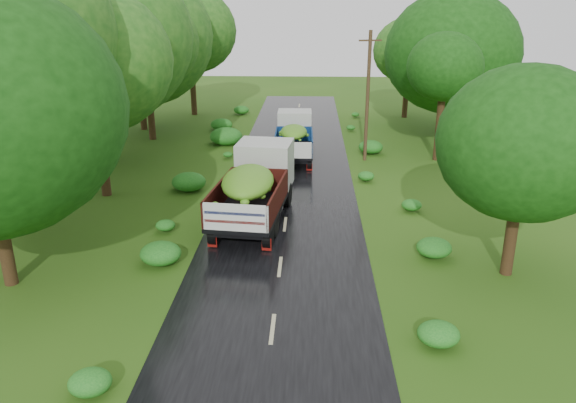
{
  "coord_description": "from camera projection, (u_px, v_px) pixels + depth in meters",
  "views": [
    {
      "loc": [
        1.02,
        -9.96,
        9.01
      ],
      "look_at": [
        0.2,
        10.18,
        1.7
      ],
      "focal_mm": 35.0,
      "sensor_mm": 36.0,
      "label": 1
    }
  ],
  "objects": [
    {
      "name": "road",
      "position": [
        275.0,
        311.0,
        17.16
      ],
      "size": [
        6.5,
        80.0,
        0.02
      ],
      "primitive_type": "cube",
      "color": "black",
      "rests_on": "ground"
    },
    {
      "name": "road_lines",
      "position": [
        277.0,
        294.0,
        18.1
      ],
      "size": [
        0.12,
        69.6,
        0.0
      ],
      "color": "#BFB78C",
      "rests_on": "road"
    },
    {
      "name": "truck_near",
      "position": [
        256.0,
        183.0,
        23.76
      ],
      "size": [
        3.2,
        7.18,
        2.92
      ],
      "rotation": [
        0.0,
        0.0,
        -0.11
      ],
      "color": "black",
      "rests_on": "ground"
    },
    {
      "name": "truck_far",
      "position": [
        294.0,
        135.0,
        33.16
      ],
      "size": [
        2.19,
        5.98,
        2.51
      ],
      "rotation": [
        0.0,
        0.0,
        0.01
      ],
      "color": "black",
      "rests_on": "ground"
    },
    {
      "name": "utility_pole",
      "position": [
        368.0,
        96.0,
        31.91
      ],
      "size": [
        1.28,
        0.36,
        7.39
      ],
      "rotation": [
        0.0,
        0.0,
        0.21
      ],
      "color": "#382616",
      "rests_on": "ground"
    },
    {
      "name": "trees_left",
      "position": [
        106.0,
        45.0,
        30.15
      ],
      "size": [
        6.8,
        33.23,
        9.76
      ],
      "color": "black",
      "rests_on": "ground"
    },
    {
      "name": "trees_right",
      "position": [
        447.0,
        65.0,
        33.7
      ],
      "size": [
        6.32,
        30.69,
        7.52
      ],
      "color": "black",
      "rests_on": "ground"
    },
    {
      "name": "shrubs",
      "position": [
        287.0,
        201.0,
        25.5
      ],
      "size": [
        11.9,
        44.0,
        0.7
      ],
      "color": "#17631B",
      "rests_on": "ground"
    }
  ]
}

